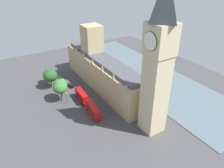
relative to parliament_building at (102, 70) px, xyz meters
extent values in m
plane|color=#424244|center=(1.99, 1.80, -8.82)|extent=(132.08, 132.08, 0.00)
cube|color=slate|center=(-27.39, 1.80, -8.70)|extent=(33.86, 118.87, 0.25)
cube|color=tan|center=(-0.01, 1.80, -1.71)|extent=(12.20, 62.08, 14.23)
cube|color=tan|center=(-0.01, -9.38, 5.68)|extent=(8.78, 8.78, 29.00)
cube|color=#4C4C54|center=(-0.01, 1.80, 6.21)|extent=(9.27, 59.59, 1.60)
cone|color=tan|center=(5.69, -26.14, 6.99)|extent=(1.20, 1.20, 3.16)
cone|color=tan|center=(5.69, -16.83, 6.64)|extent=(1.20, 1.20, 2.45)
cone|color=tan|center=(5.69, -7.51, 6.86)|extent=(1.20, 1.20, 2.90)
cone|color=tan|center=(5.69, 1.80, 6.69)|extent=(1.20, 1.20, 2.56)
cone|color=tan|center=(5.69, 11.11, 6.91)|extent=(1.20, 1.20, 3.01)
cone|color=tan|center=(5.69, 20.42, 6.95)|extent=(1.20, 1.20, 3.07)
cone|color=tan|center=(5.69, 29.73, 6.53)|extent=(1.20, 1.20, 2.24)
cube|color=#CCBA8E|center=(0.37, 39.19, 6.15)|extent=(7.33, 7.33, 29.95)
cube|color=#CCBA8E|center=(0.37, 39.19, 26.23)|extent=(8.06, 8.06, 10.19)
cylinder|color=silver|center=(4.55, 39.19, 26.23)|extent=(0.25, 5.57, 5.57)
torus|color=black|center=(4.55, 39.19, 26.23)|extent=(0.24, 5.81, 5.81)
cylinder|color=silver|center=(0.37, 35.00, 26.23)|extent=(5.57, 0.25, 5.57)
torus|color=black|center=(0.37, 35.00, 26.23)|extent=(5.81, 0.24, 5.81)
cube|color=silver|center=(15.93, -16.47, -8.11)|extent=(2.02, 4.82, 0.75)
cube|color=black|center=(15.92, -16.71, -7.41)|extent=(1.61, 2.73, 0.65)
cylinder|color=black|center=(15.24, -14.91, -8.48)|extent=(0.29, 0.69, 0.68)
cylinder|color=black|center=(16.81, -15.01, -8.48)|extent=(0.29, 0.69, 0.68)
cylinder|color=black|center=(15.06, -17.93, -8.48)|extent=(0.29, 0.69, 0.68)
cylinder|color=black|center=(16.63, -18.03, -8.48)|extent=(0.29, 0.69, 0.68)
cube|color=black|center=(14.39, -6.78, -8.11)|extent=(1.94, 4.56, 0.75)
cube|color=black|center=(14.40, -6.55, -7.41)|extent=(1.57, 2.58, 0.65)
cylinder|color=black|center=(15.12, -8.25, -8.48)|extent=(0.28, 0.69, 0.68)
cylinder|color=black|center=(13.54, -8.18, -8.48)|extent=(0.28, 0.69, 0.68)
cylinder|color=black|center=(15.25, -5.38, -8.48)|extent=(0.28, 0.69, 0.68)
cylinder|color=black|center=(13.67, -5.31, -8.48)|extent=(0.28, 0.69, 0.68)
cube|color=#B20C0F|center=(14.97, 7.96, -6.17)|extent=(3.12, 10.63, 4.20)
cube|color=black|center=(14.97, 7.96, -6.09)|extent=(3.16, 10.24, 0.70)
cylinder|color=black|center=(14.04, 11.70, -8.27)|extent=(0.42, 1.12, 1.10)
cylinder|color=black|center=(16.34, 11.56, -8.27)|extent=(0.42, 1.12, 1.10)
cylinder|color=black|center=(13.60, 4.37, -8.27)|extent=(0.42, 1.12, 1.10)
cylinder|color=black|center=(15.90, 4.23, -8.27)|extent=(0.42, 1.12, 1.10)
cube|color=red|center=(15.52, 20.32, -6.17)|extent=(3.38, 10.67, 4.20)
cube|color=black|center=(15.52, 20.32, -6.09)|extent=(3.41, 10.28, 0.70)
cylinder|color=black|center=(14.68, 24.08, -8.27)|extent=(0.44, 1.13, 1.10)
cylinder|color=black|center=(16.97, 23.89, -8.27)|extent=(0.44, 1.13, 1.10)
cylinder|color=black|center=(14.06, 16.76, -8.27)|extent=(0.44, 1.13, 1.10)
cylinder|color=black|center=(16.35, 16.57, -8.27)|extent=(0.44, 1.13, 1.10)
cylinder|color=#336B60|center=(8.68, 22.80, -8.13)|extent=(0.65, 0.65, 1.39)
sphere|color=tan|center=(8.68, 22.80, -7.30)|extent=(0.27, 0.27, 0.27)
cube|color=maroon|center=(8.50, 23.03, -8.06)|extent=(0.31, 0.28, 0.25)
cylinder|color=#336B60|center=(8.66, 12.00, -8.11)|extent=(0.62, 0.62, 1.43)
sphere|color=beige|center=(8.66, 12.00, -7.25)|extent=(0.28, 0.28, 0.28)
cube|color=gray|center=(8.93, 12.10, -8.03)|extent=(0.21, 0.34, 0.26)
cylinder|color=brown|center=(22.95, -10.95, -6.75)|extent=(0.56, 0.56, 4.14)
ellipsoid|color=#235623|center=(22.95, -10.95, -2.06)|extent=(6.98, 6.98, 5.94)
cylinder|color=brown|center=(22.26, 1.92, -6.18)|extent=(0.56, 0.56, 5.28)
ellipsoid|color=#387533|center=(22.26, 1.92, -1.19)|extent=(6.26, 6.26, 5.32)
cylinder|color=brown|center=(22.47, -16.34, -7.06)|extent=(0.56, 0.56, 3.53)
ellipsoid|color=#235623|center=(22.47, -16.34, -3.40)|extent=(5.05, 5.05, 4.29)
cylinder|color=brown|center=(22.84, 3.13, -6.62)|extent=(0.56, 0.56, 4.41)
ellipsoid|color=#387533|center=(22.84, 3.13, -2.01)|extent=(6.40, 6.40, 5.44)
cylinder|color=black|center=(21.70, 6.59, -6.17)|extent=(0.18, 0.18, 5.30)
sphere|color=#F2EAC6|center=(21.70, 6.59, -3.24)|extent=(0.56, 0.56, 0.56)
camera|label=1|loc=(46.68, 86.42, 46.34)|focal=34.78mm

